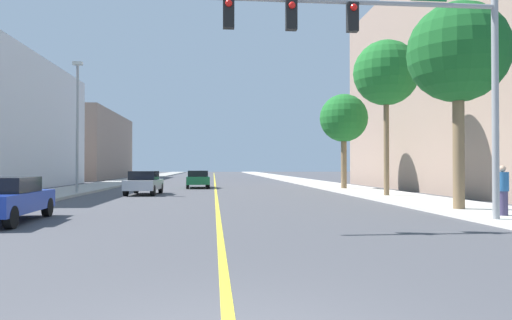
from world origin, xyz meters
TOP-DOWN VIEW (x-y plane):
  - ground at (0.00, 42.00)m, footprint 192.00×192.00m
  - sidewalk_left at (-9.74, 42.00)m, footprint 3.81×168.00m
  - sidewalk_right at (9.74, 42.00)m, footprint 3.81×168.00m
  - lane_marking_center at (0.00, 42.00)m, footprint 0.16×144.00m
  - building_left_far at (-19.12, 60.60)m, footprint 11.72×22.80m
  - building_right_near at (21.41, 27.31)m, footprint 16.29×25.71m
  - traffic_signal_mast at (4.80, 8.92)m, footprint 10.39×0.36m
  - street_lamp at (-8.34, 24.46)m, footprint 0.56×0.28m
  - palm_near at (8.89, 12.19)m, footprint 3.70×3.70m
  - palm_mid at (9.19, 20.09)m, footprint 3.54×3.54m
  - palm_far at (9.12, 28.00)m, footprint 3.42×3.42m
  - car_blue at (-6.62, 10.68)m, footprint 2.08×4.33m
  - car_green at (-1.40, 32.70)m, footprint 1.96×4.44m
  - car_silver at (-4.35, 24.34)m, footprint 1.93×3.96m
  - pedestrian at (9.08, 9.89)m, footprint 0.38×0.38m

SIDE VIEW (x-z plane):
  - ground at x=0.00m, z-range 0.00..0.00m
  - lane_marking_center at x=0.00m, z-range 0.00..0.01m
  - sidewalk_left at x=-9.74m, z-range 0.00..0.15m
  - sidewalk_right at x=9.74m, z-range 0.00..0.15m
  - car_green at x=-1.40m, z-range 0.03..1.41m
  - car_blue at x=-6.62m, z-range 0.03..1.42m
  - car_silver at x=-4.35m, z-range 0.02..1.45m
  - pedestrian at x=9.08m, z-range 0.14..1.74m
  - building_left_far at x=-19.12m, z-range 0.00..8.93m
  - street_lamp at x=-8.34m, z-range 0.57..8.46m
  - palm_far at x=9.12m, z-range 1.75..8.49m
  - traffic_signal_mast at x=4.80m, z-range 1.86..8.61m
  - palm_near at x=8.89m, z-range 2.07..9.74m
  - palm_mid at x=9.19m, z-range 2.55..10.98m
  - building_right_near at x=21.41m, z-range 0.00..15.20m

